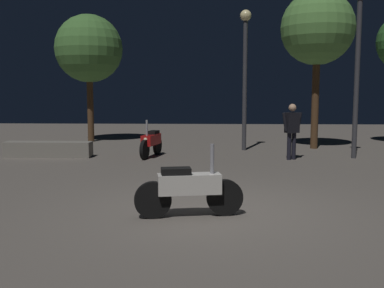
% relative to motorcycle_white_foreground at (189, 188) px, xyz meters
% --- Properties ---
extents(ground_plane, '(40.00, 40.00, 0.00)m').
position_rel_motorcycle_white_foreground_xyz_m(ground_plane, '(0.37, 0.38, -0.44)').
color(ground_plane, '#605951').
extents(motorcycle_white_foreground, '(1.65, 0.47, 1.11)m').
position_rel_motorcycle_white_foreground_xyz_m(motorcycle_white_foreground, '(0.00, 0.00, 0.00)').
color(motorcycle_white_foreground, black).
rests_on(motorcycle_white_foreground, ground_plane).
extents(motorcycle_red_parked_left, '(0.50, 1.64, 1.11)m').
position_rel_motorcycle_white_foreground_xyz_m(motorcycle_red_parked_left, '(-1.42, 6.33, 0.00)').
color(motorcycle_red_parked_left, black).
rests_on(motorcycle_red_parked_left, ground_plane).
extents(person_rider_beside, '(0.63, 0.38, 1.57)m').
position_rel_motorcycle_white_foreground_xyz_m(person_rider_beside, '(2.61, 5.95, 0.49)').
color(person_rider_beside, black).
rests_on(person_rider_beside, ground_plane).
extents(streetlamp_near, '(0.36, 0.36, 4.82)m').
position_rel_motorcycle_white_foreground_xyz_m(streetlamp_near, '(4.46, 6.30, 2.64)').
color(streetlamp_near, '#38383D').
rests_on(streetlamp_near, ground_plane).
extents(streetlamp_far, '(0.36, 0.36, 4.51)m').
position_rel_motorcycle_white_foreground_xyz_m(streetlamp_far, '(1.42, 7.99, 2.47)').
color(streetlamp_far, '#38383D').
rests_on(streetlamp_far, ground_plane).
extents(tree_center_bg, '(2.42, 2.42, 5.22)m').
position_rel_motorcycle_white_foreground_xyz_m(tree_center_bg, '(3.83, 8.56, 3.54)').
color(tree_center_bg, '#4C331E').
rests_on(tree_center_bg, ground_plane).
extents(tree_right_bg, '(2.55, 2.55, 4.82)m').
position_rel_motorcycle_white_foreground_xyz_m(tree_right_bg, '(-4.31, 10.38, 3.09)').
color(tree_right_bg, '#4C331E').
rests_on(tree_right_bg, ground_plane).
extents(planter_wall_low, '(2.54, 0.50, 0.45)m').
position_rel_motorcycle_white_foreground_xyz_m(planter_wall_low, '(-4.45, 6.18, -0.21)').
color(planter_wall_low, gray).
rests_on(planter_wall_low, ground_plane).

